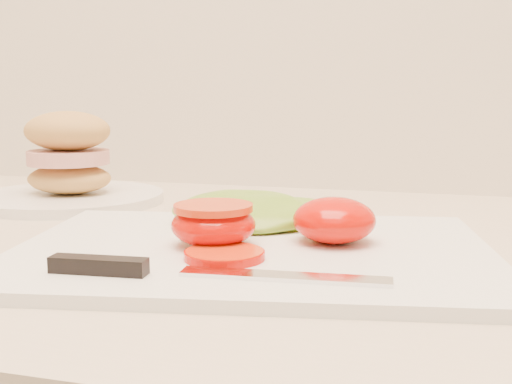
# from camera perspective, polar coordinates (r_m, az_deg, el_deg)

# --- Properties ---
(cutting_board) EXTENTS (0.45, 0.36, 0.01)m
(cutting_board) POSITION_cam_1_polar(r_m,az_deg,el_deg) (0.55, -0.29, -5.31)
(cutting_board) COLOR white
(cutting_board) RESTS_ON counter
(tomato_half_dome) EXTENTS (0.07, 0.07, 0.04)m
(tomato_half_dome) POSITION_cam_1_polar(r_m,az_deg,el_deg) (0.56, 6.96, -2.49)
(tomato_half_dome) COLOR #DD0300
(tomato_half_dome) RESTS_ON cutting_board
(tomato_half_cut) EXTENTS (0.07, 0.07, 0.04)m
(tomato_half_cut) POSITION_cam_1_polar(r_m,az_deg,el_deg) (0.55, -3.80, -2.75)
(tomato_half_cut) COLOR #DD0300
(tomato_half_cut) RESTS_ON cutting_board
(tomato_slice_0) EXTENTS (0.06, 0.06, 0.01)m
(tomato_slice_0) POSITION_cam_1_polar(r_m,az_deg,el_deg) (0.51, -2.82, -5.58)
(tomato_slice_0) COLOR #E1440E
(tomato_slice_0) RESTS_ON cutting_board
(lettuce_leaf_0) EXTENTS (0.15, 0.11, 0.03)m
(lettuce_leaf_0) POSITION_cam_1_polar(r_m,az_deg,el_deg) (0.63, -1.02, -1.76)
(lettuce_leaf_0) COLOR #8BB32F
(lettuce_leaf_0) RESTS_ON cutting_board
(lettuce_leaf_1) EXTENTS (0.12, 0.12, 0.02)m
(lettuce_leaf_1) POSITION_cam_1_polar(r_m,az_deg,el_deg) (0.63, 3.57, -1.99)
(lettuce_leaf_1) COLOR #8BB32F
(lettuce_leaf_1) RESTS_ON cutting_board
(knife) EXTENTS (0.24, 0.05, 0.01)m
(knife) POSITION_cam_1_polar(r_m,az_deg,el_deg) (0.47, -7.62, -6.86)
(knife) COLOR silver
(knife) RESTS_ON cutting_board
(sandwich_plate) EXTENTS (0.23, 0.23, 0.12)m
(sandwich_plate) POSITION_cam_1_polar(r_m,az_deg,el_deg) (0.85, -16.27, 1.87)
(sandwich_plate) COLOR white
(sandwich_plate) RESTS_ON counter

